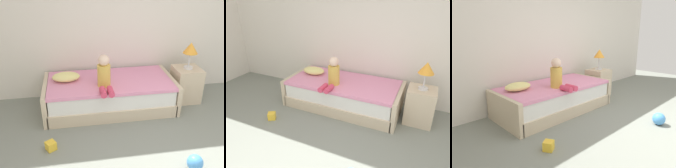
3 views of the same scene
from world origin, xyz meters
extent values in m
cube|color=silver|center=(0.00, 2.60, 1.45)|extent=(7.20, 0.10, 2.90)
cube|color=beige|center=(-0.54, 2.00, 0.10)|extent=(2.00, 1.00, 0.20)
cube|color=white|center=(-0.54, 2.00, 0.33)|extent=(1.94, 0.94, 0.25)
cube|color=pink|center=(-0.54, 2.00, 0.47)|extent=(1.98, 0.98, 0.05)
cube|color=beige|center=(-1.56, 2.00, 0.25)|extent=(0.07, 1.00, 0.50)
cube|color=beige|center=(0.48, 2.00, 0.25)|extent=(0.07, 1.00, 0.50)
cube|color=beige|center=(0.81, 2.04, 0.30)|extent=(0.44, 0.44, 0.60)
cylinder|color=silver|center=(0.81, 2.04, 0.61)|extent=(0.15, 0.15, 0.03)
cylinder|color=silver|center=(0.81, 2.04, 0.75)|extent=(0.02, 0.02, 0.24)
cone|color=#F29E33|center=(0.81, 2.04, 0.96)|extent=(0.24, 0.24, 0.18)
cylinder|color=gold|center=(-0.66, 1.82, 0.67)|extent=(0.20, 0.20, 0.34)
sphere|color=beige|center=(-0.66, 1.82, 0.92)|extent=(0.17, 0.17, 0.17)
cylinder|color=#D83F60|center=(-0.71, 1.52, 0.55)|extent=(0.09, 0.22, 0.09)
cylinder|color=#D83F60|center=(-0.60, 1.52, 0.55)|extent=(0.09, 0.22, 0.09)
ellipsoid|color=#F2E58C|center=(-1.23, 2.10, 0.56)|extent=(0.44, 0.30, 0.13)
cube|color=yellow|center=(-1.47, 1.05, 0.06)|extent=(0.16, 0.16, 0.12)
camera|label=1|loc=(-1.12, -1.74, 2.28)|focal=41.49mm
camera|label=2|loc=(0.81, -1.19, 2.04)|focal=33.11mm
camera|label=3|loc=(-2.88, -0.70, 1.40)|focal=32.62mm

